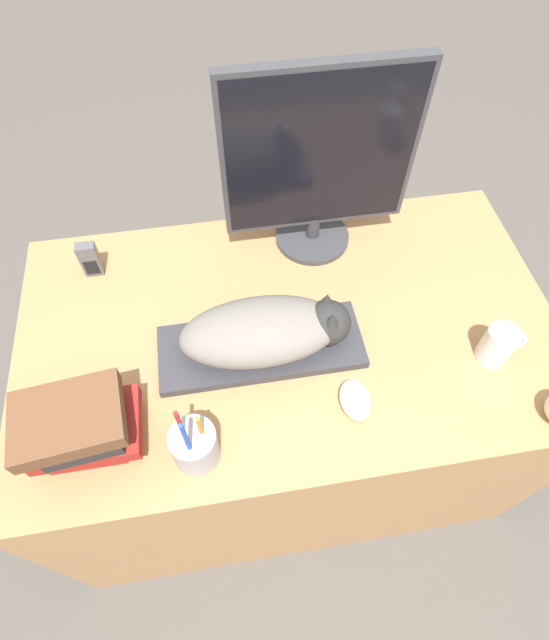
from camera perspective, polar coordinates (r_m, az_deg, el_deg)
The scene contains 10 objects.
ground_plane at distance 1.79m, azimuth 3.48°, elevation -24.88°, with size 12.00×12.00×0.00m, color #4C4742.
desk at distance 1.55m, azimuth 1.34°, elevation -8.40°, with size 1.32×0.78×0.75m.
keyboard at distance 1.18m, azimuth -1.56°, elevation -3.11°, with size 0.48×0.18×0.02m.
cat at distance 1.12m, azimuth -0.43°, elevation -1.13°, with size 0.39×0.18×0.13m.
monitor at distance 1.23m, azimuth 5.13°, elevation 17.70°, with size 0.46×0.20×0.50m.
computer_mouse at distance 1.12m, azimuth 9.21°, elevation -8.98°, with size 0.07×0.10×0.03m.
coffee_mug at distance 1.24m, azimuth 24.24°, elevation -2.58°, with size 0.11×0.07×0.10m.
pen_cup at distance 1.04m, azimuth -9.11°, elevation -14.00°, with size 0.10×0.10×0.21m.
phone at distance 1.37m, azimuth -20.33°, elevation 6.50°, with size 0.05×0.03×0.10m.
book_stack at distance 1.08m, azimuth -21.36°, elevation -11.18°, with size 0.23×0.19×0.16m.
Camera 1 is at (-0.14, -0.27, 1.77)m, focal length 28.00 mm.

